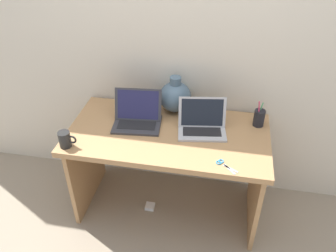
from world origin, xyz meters
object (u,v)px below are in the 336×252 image
at_px(pen_cup, 259,118).
at_px(laptop_right, 202,122).
at_px(scissors, 223,164).
at_px(laptop_left, 138,115).
at_px(green_vase, 175,96).
at_px(coffee_mug, 65,139).
at_px(power_brick, 150,206).

bearing_deg(pen_cup, laptop_right, -161.92).
bearing_deg(scissors, laptop_left, 151.36).
distance_m(laptop_left, pen_cup, 0.83).
height_order(laptop_left, green_vase, green_vase).
bearing_deg(laptop_left, laptop_right, -0.22).
relative_size(coffee_mug, power_brick, 1.67).
bearing_deg(coffee_mug, green_vase, 42.12).
height_order(laptop_right, power_brick, laptop_right).
relative_size(laptop_right, green_vase, 1.29).
height_order(green_vase, power_brick, green_vase).
xyz_separation_m(coffee_mug, scissors, (0.99, 0.00, -0.05)).
relative_size(pen_cup, power_brick, 2.74).
height_order(laptop_right, coffee_mug, laptop_right).
relative_size(coffee_mug, scissors, 0.88).
xyz_separation_m(scissors, power_brick, (-0.52, 0.22, -0.72)).
distance_m(laptop_left, coffee_mug, 0.51).
distance_m(green_vase, pen_cup, 0.60).
bearing_deg(scissors, laptop_right, 116.53).
height_order(green_vase, coffee_mug, green_vase).
bearing_deg(pen_cup, scissors, -114.87).
distance_m(green_vase, coffee_mug, 0.82).
height_order(green_vase, scissors, green_vase).
distance_m(laptop_right, green_vase, 0.31).
bearing_deg(laptop_left, coffee_mug, -138.34).
bearing_deg(power_brick, laptop_right, 17.66).
distance_m(laptop_right, pen_cup, 0.40).
bearing_deg(laptop_right, coffee_mug, -157.82).
bearing_deg(laptop_left, scissors, -28.64).
height_order(laptop_left, power_brick, laptop_left).
relative_size(coffee_mug, pen_cup, 0.61).
xyz_separation_m(laptop_left, green_vase, (0.23, 0.21, 0.05)).
bearing_deg(laptop_left, power_brick, -51.91).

